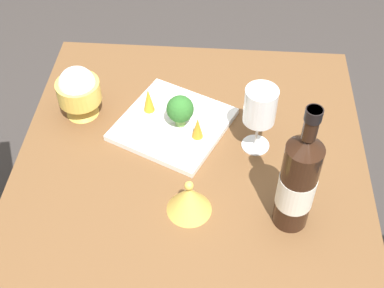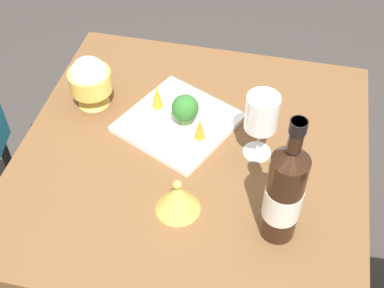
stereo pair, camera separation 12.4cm
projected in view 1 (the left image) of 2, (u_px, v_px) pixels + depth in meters
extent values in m
cube|color=brown|center=(192.00, 158.00, 1.28)|extent=(0.84, 0.84, 0.04)
cylinder|color=brown|center=(96.00, 143.00, 1.81)|extent=(0.05, 0.05, 0.68)
cylinder|color=brown|center=(305.00, 155.00, 1.77)|extent=(0.05, 0.05, 0.68)
cylinder|color=black|center=(297.00, 187.00, 1.05)|extent=(0.07, 0.08, 0.23)
cone|color=black|center=(307.00, 143.00, 0.96)|extent=(0.07, 0.08, 0.03)
cylinder|color=black|center=(312.00, 124.00, 0.92)|extent=(0.03, 0.03, 0.07)
cylinder|color=black|center=(314.00, 115.00, 0.90)|extent=(0.03, 0.03, 0.02)
cylinder|color=silver|center=(296.00, 190.00, 1.06)|extent=(0.08, 0.08, 0.08)
cylinder|color=white|center=(255.00, 145.00, 1.28)|extent=(0.07, 0.07, 0.00)
cylinder|color=white|center=(257.00, 132.00, 1.25)|extent=(0.01, 0.01, 0.08)
cylinder|color=white|center=(260.00, 106.00, 1.18)|extent=(0.08, 0.08, 0.09)
cone|color=gold|center=(82.00, 106.00, 1.34)|extent=(0.08, 0.08, 0.04)
cylinder|color=gold|center=(79.00, 91.00, 1.31)|extent=(0.11, 0.11, 0.05)
sphere|color=white|center=(77.00, 85.00, 1.29)|extent=(0.09, 0.09, 0.09)
cone|color=gold|center=(189.00, 199.00, 1.12)|extent=(0.10, 0.10, 0.07)
sphere|color=gold|center=(189.00, 186.00, 1.09)|extent=(0.02, 0.02, 0.02)
cube|color=white|center=(173.00, 124.00, 1.32)|extent=(0.33, 0.33, 0.02)
cylinder|color=#729E4C|center=(180.00, 120.00, 1.30)|extent=(0.03, 0.03, 0.03)
sphere|color=#2D6B28|center=(180.00, 109.00, 1.27)|extent=(0.07, 0.07, 0.07)
cone|color=orange|center=(149.00, 100.00, 1.32)|extent=(0.03, 0.03, 0.07)
cone|color=orange|center=(198.00, 128.00, 1.26)|extent=(0.03, 0.03, 0.06)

